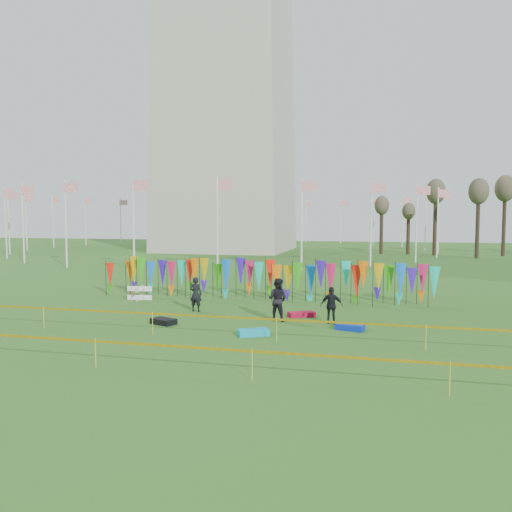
% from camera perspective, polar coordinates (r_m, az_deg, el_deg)
% --- Properties ---
extents(ground, '(160.00, 160.00, 0.00)m').
position_cam_1_polar(ground, '(20.70, -4.52, -8.21)').
color(ground, '#275217').
rests_on(ground, ground).
extents(flagpole_ring, '(57.40, 56.16, 8.00)m').
position_cam_1_polar(flagpole_ring, '(70.20, -3.24, 3.91)').
color(flagpole_ring, silver).
rests_on(flagpole_ring, ground).
extents(banner_row, '(18.64, 0.64, 2.15)m').
position_cam_1_polar(banner_row, '(27.33, 0.76, -2.44)').
color(banner_row, black).
rests_on(banner_row, ground).
extents(caution_tape_near, '(26.00, 0.02, 0.90)m').
position_cam_1_polar(caution_tape_near, '(19.07, -6.73, -6.91)').
color(caution_tape_near, '#F2BD05').
rests_on(caution_tape_near, ground).
extents(caution_tape_far, '(26.00, 0.02, 0.90)m').
position_cam_1_polar(caution_tape_far, '(15.12, -12.63, -9.97)').
color(caution_tape_far, '#F2BD05').
rests_on(caution_tape_far, ground).
extents(box_kite, '(0.70, 0.70, 0.78)m').
position_cam_1_polar(box_kite, '(28.18, -13.16, -4.15)').
color(box_kite, red).
rests_on(box_kite, ground).
extents(person_left, '(0.62, 0.47, 1.67)m').
position_cam_1_polar(person_left, '(24.28, -6.90, -4.35)').
color(person_left, black).
rests_on(person_left, ground).
extents(person_mid, '(1.02, 0.76, 1.88)m').
position_cam_1_polar(person_mid, '(21.99, 2.47, -4.97)').
color(person_mid, black).
rests_on(person_mid, ground).
extents(person_right, '(0.99, 0.63, 1.59)m').
position_cam_1_polar(person_right, '(21.50, 8.63, -5.61)').
color(person_right, black).
rests_on(person_right, ground).
extents(kite_bag_turquoise, '(1.32, 1.07, 0.24)m').
position_cam_1_polar(kite_bag_turquoise, '(19.33, -0.30, -8.74)').
color(kite_bag_turquoise, '#0DAAD0').
rests_on(kite_bag_turquoise, ground).
extents(kite_bag_blue, '(1.23, 0.85, 0.23)m').
position_cam_1_polar(kite_bag_blue, '(20.62, 10.69, -7.99)').
color(kite_bag_blue, '#0A2EB1').
rests_on(kite_bag_blue, ground).
extents(kite_bag_red, '(1.32, 1.06, 0.22)m').
position_cam_1_polar(kite_bag_red, '(23.00, 5.22, -6.66)').
color(kite_bag_red, '#AC0B2D').
rests_on(kite_bag_red, ground).
extents(kite_bag_black, '(1.20, 0.96, 0.24)m').
position_cam_1_polar(kite_bag_black, '(21.70, -10.52, -7.35)').
color(kite_bag_black, black).
rests_on(kite_bag_black, ground).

